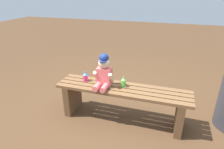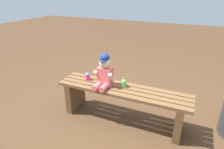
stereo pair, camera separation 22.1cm
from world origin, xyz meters
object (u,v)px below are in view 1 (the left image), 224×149
object	(u,v)px
park_bench	(122,98)
sippy_cup_left	(85,77)
child_figure	(104,72)
sippy_cup_right	(123,82)

from	to	relation	value
park_bench	sippy_cup_left	xyz separation A→B (m)	(-0.50, 0.04, 0.20)
child_figure	sippy_cup_left	xyz separation A→B (m)	(-0.27, 0.06, -0.12)
sippy_cup_left	sippy_cup_right	distance (m)	0.50
sippy_cup_left	child_figure	bearing A→B (deg)	-12.00
park_bench	sippy_cup_right	bearing A→B (deg)	88.21
park_bench	sippy_cup_right	world-z (taller)	sippy_cup_right
park_bench	sippy_cup_left	bearing A→B (deg)	175.15
sippy_cup_right	park_bench	bearing A→B (deg)	-91.79
park_bench	sippy_cup_left	distance (m)	0.54
park_bench	sippy_cup_right	distance (m)	0.21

